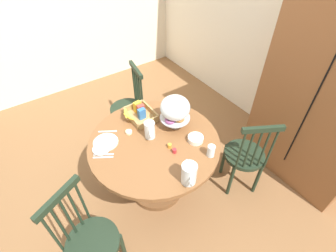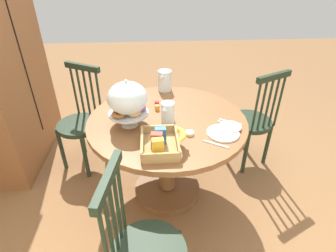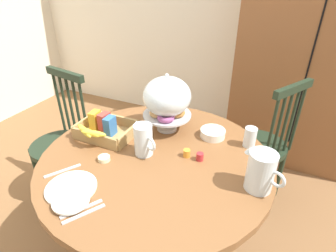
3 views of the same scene
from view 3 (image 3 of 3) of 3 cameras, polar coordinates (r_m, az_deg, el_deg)
The scene contains 20 objects.
ground_plane at distance 1.93m, azimuth -3.27°, elevation -24.18°, with size 10.00×10.00×0.00m, color brown.
wall_back at distance 2.87m, azimuth 14.90°, elevation 24.04°, with size 4.80×0.06×2.60m, color silver.
wooden_armoire at distance 2.54m, azimuth 27.76°, elevation 13.64°, with size 1.18×0.60×1.96m.
dining_table at distance 1.53m, azimuth -2.43°, elevation -12.93°, with size 1.17×1.17×0.74m.
windsor_chair_near_window at distance 2.08m, azimuth 18.91°, elevation -4.15°, with size 0.45×0.45×0.97m.
windsor_chair_by_cabinet at distance 2.14m, azimuth -21.36°, elevation -3.62°, with size 0.41×0.41×0.97m.
pastry_stand_with_dome at distance 1.53m, azimuth -0.21°, elevation 5.72°, with size 0.28×0.28×0.34m.
orange_juice_pitcher at distance 1.37m, azimuth -5.15°, elevation -3.16°, with size 0.17×0.10×0.17m.
milk_pitcher at distance 1.22m, azimuth 18.80°, elevation -9.44°, with size 0.19×0.12×0.18m.
cereal_basket at distance 1.58m, azimuth -13.34°, elevation -0.55°, with size 0.32×0.30×0.12m.
china_plate_large at distance 1.28m, azimuth -19.65°, elevation -12.11°, with size 0.22×0.22×0.01m, color white.
china_plate_small at distance 1.21m, azimuth -19.69°, elevation -14.53°, with size 0.15×0.15×0.01m, color white.
cereal_bowl at distance 1.55m, azimuth 9.36°, elevation -1.50°, with size 0.14×0.14×0.04m, color white.
drinking_glass at distance 1.50m, azimuth 16.85°, elevation -2.26°, with size 0.06×0.06×0.11m, color silver.
butter_dish at distance 1.40m, azimuth -13.28°, elevation -6.66°, with size 0.06×0.06×0.02m, color beige.
jam_jar_strawberry at distance 1.37m, azimuth 6.71°, elevation -6.41°, with size 0.04×0.04×0.04m, color #B7282D.
jam_jar_apricot at distance 1.38m, azimuth 3.96°, elevation -5.70°, with size 0.04×0.04×0.04m, color orange.
table_knife at distance 1.18m, azimuth -17.68°, elevation -16.27°, with size 0.17×0.01×0.01m, color silver.
dinner_fork at distance 1.16m, azimuth -17.21°, elevation -17.22°, with size 0.17×0.01×0.01m, color silver.
soup_spoon at distance 1.39m, azimuth -21.23°, elevation -8.77°, with size 0.17×0.01×0.01m, color silver.
Camera 3 is at (0.56, -0.97, 1.57)m, focal length 29.03 mm.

